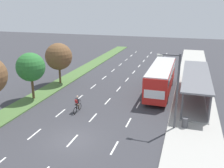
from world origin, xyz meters
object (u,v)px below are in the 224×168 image
Objects in this scene: median_tree_second at (31,67)px; cyclist at (77,105)px; median_tree_third at (59,57)px; trash_bin at (185,122)px; bus_shelter at (198,84)px; streetlight at (175,87)px; bus at (161,76)px.

cyclist is at bearing -15.62° from median_tree_second.
trash_bin is at bearing -26.60° from median_tree_third.
bus_shelter is 8.69m from streetlight.
median_tree_second is 0.96× the size of median_tree_third.
bus_shelter is 17.90m from median_tree_third.
median_tree_second is at bearing -153.55° from bus.
median_tree_third is (0.04, 6.19, 0.00)m from median_tree_second.
bus is 1.74× the size of streetlight.
bus is at bearing 26.45° from median_tree_second.
bus_shelter is at bearing 32.47° from cyclist.
cyclist is 0.35× the size of median_tree_second.
streetlight reaches higher than trash_bin.
median_tree_second reaches higher than bus_shelter.
median_tree_second is 6.19m from median_tree_third.
bus is at bearing 2.33° from median_tree_third.
trash_bin is at bearing -2.27° from cyclist.
cyclist is 10.56m from median_tree_third.
trash_bin is at bearing -7.41° from median_tree_second.
bus_shelter is at bearing -2.02° from median_tree_third.
median_tree_third is 6.42× the size of trash_bin.
median_tree_third is 17.98m from streetlight.
median_tree_second is (-13.55, -6.74, 1.71)m from bus.
bus_shelter is 18.77m from median_tree_second.
median_tree_second is at bearing 172.59° from trash_bin.
streetlight is at bearing -76.95° from bus.
median_tree_second is (-17.83, -5.56, 1.91)m from bus_shelter.
median_tree_third is at bearing 177.98° from bus_shelter.
streetlight is at bearing -5.18° from cyclist.
median_tree_second is at bearing -162.67° from bus_shelter.
bus_shelter is at bearing 17.33° from median_tree_second.
trash_bin is (16.75, -2.18, -3.20)m from median_tree_second.
median_tree_third is at bearing 150.67° from streetlight.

